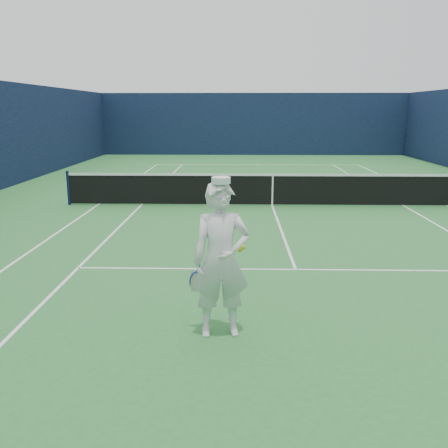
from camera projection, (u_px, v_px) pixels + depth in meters
name	position (u px, v px, depth m)	size (l,w,h in m)	color
ground	(272.00, 206.00, 15.59)	(80.00, 80.00, 0.00)	#2B7232
court_markings	(272.00, 206.00, 15.59)	(11.03, 23.83, 0.01)	white
windscreen_fence	(274.00, 141.00, 15.14)	(20.12, 36.12, 4.00)	#0E1A36
tennis_net	(273.00, 188.00, 15.46)	(12.88, 0.09, 1.07)	#141E4C
tennis_player	(221.00, 260.00, 6.47)	(0.86, 0.59, 2.11)	white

